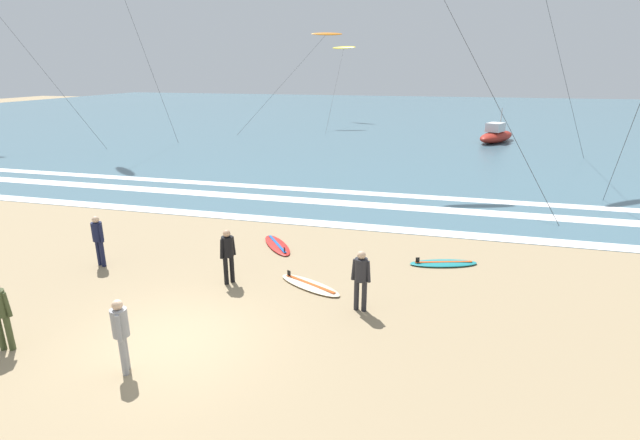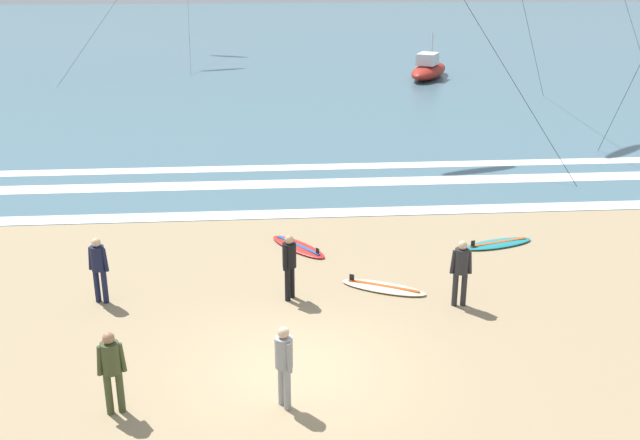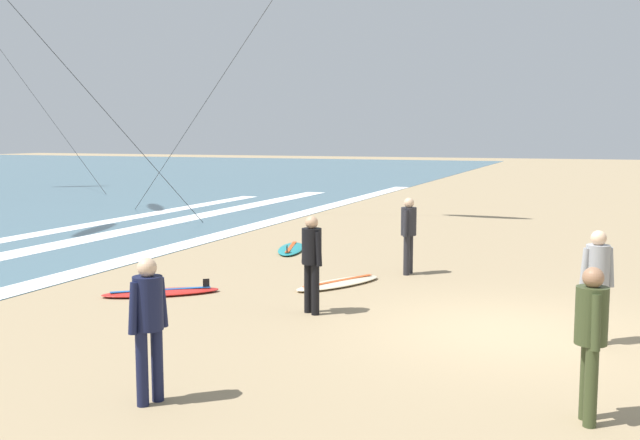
{
  "view_description": "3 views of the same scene",
  "coord_description": "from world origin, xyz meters",
  "px_view_note": "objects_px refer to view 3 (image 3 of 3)",
  "views": [
    {
      "loc": [
        5.52,
        -8.14,
        5.83
      ],
      "look_at": [
        2.34,
        4.18,
        1.72
      ],
      "focal_mm": 26.52,
      "sensor_mm": 36.0,
      "label": 1
    },
    {
      "loc": [
        -0.52,
        -12.59,
        7.77
      ],
      "look_at": [
        0.65,
        2.66,
        2.1
      ],
      "focal_mm": 41.56,
      "sensor_mm": 36.0,
      "label": 2
    },
    {
      "loc": [
        -10.92,
        -1.24,
        2.9
      ],
      "look_at": [
        1.71,
        3.58,
        1.32
      ],
      "focal_mm": 41.36,
      "sensor_mm": 36.0,
      "label": 3
    }
  ],
  "objects_px": {
    "surfer_left_near": "(148,317)",
    "surfer_foreground_main": "(312,255)",
    "surfer_mid_group": "(597,277)",
    "surfer_left_far": "(409,229)",
    "surfboard_foreground_flat": "(291,249)",
    "surfer_background_far": "(591,330)",
    "surfboard_near_water": "(338,283)",
    "surfboard_right_spare": "(161,292)"
  },
  "relations": [
    {
      "from": "surfer_foreground_main",
      "to": "surfer_background_far",
      "type": "distance_m",
      "value": 5.37
    },
    {
      "from": "surfer_foreground_main",
      "to": "surfboard_near_water",
      "type": "relative_size",
      "value": 0.74
    },
    {
      "from": "surfer_left_near",
      "to": "surfer_mid_group",
      "type": "height_order",
      "value": "same"
    },
    {
      "from": "surfboard_near_water",
      "to": "surfer_foreground_main",
      "type": "bearing_deg",
      "value": -171.42
    },
    {
      "from": "surfer_left_near",
      "to": "surfer_foreground_main",
      "type": "bearing_deg",
      "value": -2.14
    },
    {
      "from": "surfer_mid_group",
      "to": "surfboard_right_spare",
      "type": "distance_m",
      "value": 7.47
    },
    {
      "from": "surfer_left_near",
      "to": "surfboard_foreground_flat",
      "type": "bearing_deg",
      "value": 14.86
    },
    {
      "from": "surfer_mid_group",
      "to": "surfer_left_far",
      "type": "bearing_deg",
      "value": 41.75
    },
    {
      "from": "surfboard_foreground_flat",
      "to": "surfer_mid_group",
      "type": "bearing_deg",
      "value": -130.48
    },
    {
      "from": "surfboard_right_spare",
      "to": "surfboard_foreground_flat",
      "type": "relative_size",
      "value": 0.94
    },
    {
      "from": "surfer_background_far",
      "to": "surfer_left_far",
      "type": "bearing_deg",
      "value": 27.13
    },
    {
      "from": "surfboard_near_water",
      "to": "surfboard_foreground_flat",
      "type": "distance_m",
      "value": 4.41
    },
    {
      "from": "surfer_background_far",
      "to": "surfboard_near_water",
      "type": "distance_m",
      "value": 7.25
    },
    {
      "from": "surfer_left_near",
      "to": "surfboard_near_water",
      "type": "relative_size",
      "value": 0.74
    },
    {
      "from": "surfer_foreground_main",
      "to": "surfboard_near_water",
      "type": "xyz_separation_m",
      "value": [
        2.27,
        0.34,
        -0.91
      ]
    },
    {
      "from": "surfboard_right_spare",
      "to": "surfer_foreground_main",
      "type": "bearing_deg",
      "value": -96.36
    },
    {
      "from": "surfer_foreground_main",
      "to": "surfboard_near_water",
      "type": "distance_m",
      "value": 2.47
    },
    {
      "from": "surfer_foreground_main",
      "to": "surfer_left_near",
      "type": "xyz_separation_m",
      "value": [
        -4.35,
        0.16,
        0.0
      ]
    },
    {
      "from": "surfer_foreground_main",
      "to": "surfer_mid_group",
      "type": "height_order",
      "value": "same"
    },
    {
      "from": "surfer_foreground_main",
      "to": "surfboard_right_spare",
      "type": "bearing_deg",
      "value": 83.64
    },
    {
      "from": "surfer_left_near",
      "to": "surfboard_near_water",
      "type": "xyz_separation_m",
      "value": [
        6.63,
        0.18,
        -0.91
      ]
    },
    {
      "from": "surfboard_near_water",
      "to": "surfboard_foreground_flat",
      "type": "bearing_deg",
      "value": 35.14
    },
    {
      "from": "surfer_left_far",
      "to": "surfer_left_near",
      "type": "relative_size",
      "value": 1.0
    },
    {
      "from": "surfer_left_far",
      "to": "surfer_background_far",
      "type": "bearing_deg",
      "value": -152.87
    },
    {
      "from": "surfboard_right_spare",
      "to": "surfboard_foreground_flat",
      "type": "xyz_separation_m",
      "value": [
        5.53,
        -0.2,
        0.0
      ]
    },
    {
      "from": "surfboard_near_water",
      "to": "surfer_left_far",
      "type": "bearing_deg",
      "value": -31.62
    },
    {
      "from": "surfer_left_far",
      "to": "surfboard_right_spare",
      "type": "bearing_deg",
      "value": 133.44
    },
    {
      "from": "surfer_mid_group",
      "to": "surfer_background_far",
      "type": "bearing_deg",
      "value": 179.29
    },
    {
      "from": "surfboard_foreground_flat",
      "to": "surfer_foreground_main",
      "type": "bearing_deg",
      "value": -153.9
    },
    {
      "from": "surfboard_right_spare",
      "to": "surfer_background_far",
      "type": "bearing_deg",
      "value": -116.02
    },
    {
      "from": "surfer_mid_group",
      "to": "surfboard_near_water",
      "type": "relative_size",
      "value": 0.74
    },
    {
      "from": "surfboard_right_spare",
      "to": "surfboard_near_water",
      "type": "bearing_deg",
      "value": -54.8
    },
    {
      "from": "surfer_mid_group",
      "to": "surfboard_foreground_flat",
      "type": "distance_m",
      "value": 9.5
    },
    {
      "from": "surfer_background_far",
      "to": "surfboard_right_spare",
      "type": "xyz_separation_m",
      "value": [
        3.59,
        7.35,
        -0.91
      ]
    },
    {
      "from": "surfer_mid_group",
      "to": "surfboard_right_spare",
      "type": "height_order",
      "value": "surfer_mid_group"
    },
    {
      "from": "surfer_foreground_main",
      "to": "surfer_background_far",
      "type": "bearing_deg",
      "value": -127.21
    },
    {
      "from": "surfer_mid_group",
      "to": "surfboard_near_water",
      "type": "xyz_separation_m",
      "value": [
        2.53,
        4.65,
        -0.91
      ]
    },
    {
      "from": "surfer_left_far",
      "to": "surfboard_foreground_flat",
      "type": "bearing_deg",
      "value": 60.14
    },
    {
      "from": "surfboard_near_water",
      "to": "surfer_left_near",
      "type": "bearing_deg",
      "value": -178.44
    },
    {
      "from": "surfer_foreground_main",
      "to": "surfer_left_near",
      "type": "distance_m",
      "value": 4.36
    },
    {
      "from": "surfer_background_far",
      "to": "surfboard_near_water",
      "type": "xyz_separation_m",
      "value": [
        5.52,
        4.62,
        -0.91
      ]
    },
    {
      "from": "surfer_left_far",
      "to": "surfer_mid_group",
      "type": "relative_size",
      "value": 1.0
    }
  ]
}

